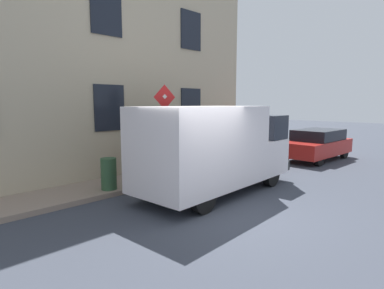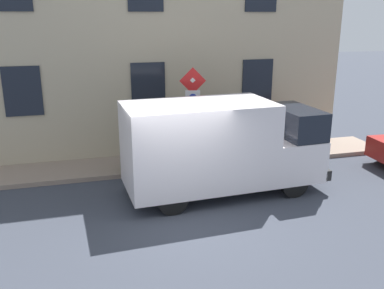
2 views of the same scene
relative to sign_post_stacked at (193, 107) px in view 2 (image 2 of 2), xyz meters
name	(u,v)px [view 2 (image 2 of 2)]	position (x,y,z in m)	size (l,w,h in m)	color
ground_plane	(183,215)	(-2.98, 1.07, -1.99)	(80.00, 80.00, 0.00)	#373C47
sidewalk_slab	(155,163)	(0.67, 1.07, -1.92)	(1.74, 15.84, 0.14)	gray
building_facade	(145,42)	(1.88, 1.07, 1.81)	(0.75, 13.84, 7.60)	tan
sign_post_stacked	(193,107)	(0.00, 0.00, 0.00)	(0.19, 0.56, 2.90)	#474C47
delivery_van	(220,145)	(-1.91, -0.23, -0.66)	(2.25, 5.42, 2.50)	silver
bicycle_red	(216,142)	(0.98, -1.11, -1.48)	(0.46, 1.72, 0.89)	black
bicycle_green	(194,144)	(0.98, -0.34, -1.48)	(0.46, 1.72, 0.89)	black
pedestrian	(286,124)	(0.70, -3.51, -0.92)	(0.46, 0.47, 1.72)	#262B47
litter_bin	(127,155)	(0.15, 1.99, -1.40)	(0.44, 0.44, 0.90)	#2D5133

